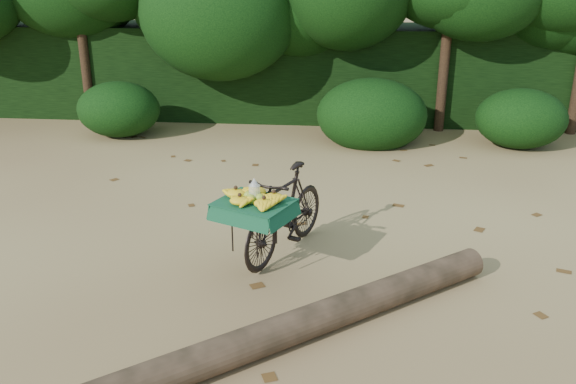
# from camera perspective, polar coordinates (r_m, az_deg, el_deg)

# --- Properties ---
(ground) EXTENTS (80.00, 80.00, 0.00)m
(ground) POSITION_cam_1_polar(r_m,az_deg,el_deg) (6.84, -4.04, -5.03)
(ground) COLOR tan
(ground) RESTS_ON ground
(vendor_bicycle) EXTENTS (1.20, 1.77, 0.96)m
(vendor_bicycle) POSITION_cam_1_polar(r_m,az_deg,el_deg) (6.45, -0.38, -1.83)
(vendor_bicycle) COLOR black
(vendor_bicycle) RESTS_ON ground
(fallen_log) EXTENTS (3.20, 2.65, 0.28)m
(fallen_log) POSITION_cam_1_polar(r_m,az_deg,el_deg) (5.25, 2.58, -11.82)
(fallen_log) COLOR brown
(fallen_log) RESTS_ON ground
(hedge_backdrop) EXTENTS (26.00, 1.80, 1.80)m
(hedge_backdrop) POSITION_cam_1_polar(r_m,az_deg,el_deg) (12.59, 0.68, 11.24)
(hedge_backdrop) COLOR black
(hedge_backdrop) RESTS_ON ground
(tree_row) EXTENTS (14.50, 2.00, 4.00)m
(tree_row) POSITION_cam_1_polar(r_m,az_deg,el_deg) (11.74, -2.94, 15.95)
(tree_row) COLOR black
(tree_row) RESTS_ON ground
(bush_clumps) EXTENTS (8.80, 1.70, 0.90)m
(bush_clumps) POSITION_cam_1_polar(r_m,az_deg,el_deg) (10.69, 2.41, 7.06)
(bush_clumps) COLOR black
(bush_clumps) RESTS_ON ground
(leaf_litter) EXTENTS (7.00, 7.30, 0.01)m
(leaf_litter) POSITION_cam_1_polar(r_m,az_deg,el_deg) (7.42, -3.21, -2.84)
(leaf_litter) COLOR #543516
(leaf_litter) RESTS_ON ground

